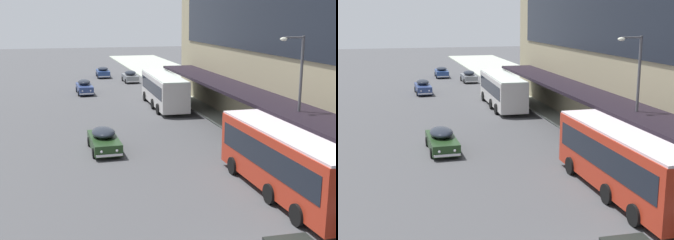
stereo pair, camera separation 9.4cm
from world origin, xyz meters
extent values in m
cube|color=beige|center=(3.67, 31.28, 1.71)|extent=(2.90, 10.98, 2.73)
cube|color=black|center=(3.67, 31.28, 2.04)|extent=(2.91, 10.11, 1.20)
cube|color=silver|center=(3.67, 31.28, 3.13)|extent=(2.80, 10.98, 0.12)
cube|color=black|center=(3.85, 36.76, 2.83)|extent=(1.27, 0.10, 0.36)
cylinder|color=black|center=(2.53, 35.02, 0.50)|extent=(0.28, 1.01, 1.00)
cylinder|color=black|center=(5.06, 34.94, 0.50)|extent=(0.28, 1.01, 1.00)
cylinder|color=black|center=(2.29, 27.94, 0.50)|extent=(0.28, 1.01, 1.00)
cylinder|color=black|center=(4.82, 27.86, 0.50)|extent=(0.28, 1.01, 1.00)
cylinder|color=black|center=(2.37, 30.50, 0.50)|extent=(0.28, 1.01, 1.00)
cylinder|color=black|center=(4.91, 30.42, 0.50)|extent=(0.28, 1.01, 1.00)
cube|color=#B42E1A|center=(3.93, 7.12, 1.80)|extent=(2.74, 10.83, 2.90)
cube|color=black|center=(3.93, 7.12, 2.15)|extent=(2.77, 9.97, 1.28)
cube|color=silver|center=(3.93, 7.12, 3.30)|extent=(2.64, 10.83, 0.12)
cube|color=black|center=(3.85, 12.56, 3.00)|extent=(1.29, 0.08, 0.36)
cylinder|color=black|center=(2.59, 10.77, 0.50)|extent=(0.26, 1.00, 1.00)
cylinder|color=black|center=(5.17, 10.81, 0.50)|extent=(0.26, 1.00, 1.00)
cylinder|color=black|center=(2.69, 3.76, 0.50)|extent=(0.26, 1.00, 1.00)
cylinder|color=black|center=(2.65, 6.29, 0.50)|extent=(0.26, 1.00, 1.00)
cylinder|color=black|center=(5.24, 6.33, 0.50)|extent=(0.26, 1.00, 1.00)
cube|color=navy|center=(0.55, 55.60, 0.63)|extent=(1.85, 4.42, 0.81)
ellipsoid|color=#1E232D|center=(0.55, 55.38, 1.28)|extent=(1.59, 2.45, 0.55)
cube|color=silver|center=(0.62, 57.83, 0.37)|extent=(1.64, 0.17, 0.14)
cube|color=silver|center=(0.48, 53.37, 0.37)|extent=(1.64, 0.17, 0.14)
sphere|color=silver|center=(0.15, 57.82, 0.68)|extent=(0.18, 0.18, 0.18)
sphere|color=silver|center=(1.09, 57.79, 0.68)|extent=(0.18, 0.18, 0.18)
cylinder|color=black|center=(-0.26, 56.98, 0.32)|extent=(0.16, 0.64, 0.64)
cylinder|color=black|center=(1.45, 56.93, 0.32)|extent=(0.16, 0.64, 0.64)
cylinder|color=black|center=(-0.35, 54.28, 0.32)|extent=(0.16, 0.64, 0.64)
cylinder|color=black|center=(1.37, 54.22, 0.32)|extent=(0.16, 0.64, 0.64)
cube|color=#1E381A|center=(-3.96, 17.34, 0.59)|extent=(1.83, 4.66, 0.73)
ellipsoid|color=#1E232D|center=(-3.96, 17.57, 1.23)|extent=(1.59, 2.57, 0.61)
cube|color=silver|center=(-3.92, 14.97, 0.37)|extent=(1.68, 0.14, 0.14)
cube|color=silver|center=(-3.99, 19.71, 0.37)|extent=(1.68, 0.14, 0.14)
sphere|color=silver|center=(-3.44, 15.01, 0.64)|extent=(0.18, 0.18, 0.18)
sphere|color=silver|center=(-4.41, 14.99, 0.64)|extent=(0.18, 0.18, 0.18)
cylinder|color=black|center=(-3.05, 15.91, 0.32)|extent=(0.15, 0.64, 0.64)
cylinder|color=black|center=(-4.82, 15.89, 0.32)|extent=(0.15, 0.64, 0.64)
cylinder|color=black|center=(-3.09, 18.79, 0.32)|extent=(0.15, 0.64, 0.64)
cylinder|color=black|center=(-4.86, 18.76, 0.32)|extent=(0.15, 0.64, 0.64)
cube|color=navy|center=(-3.29, 41.30, 0.64)|extent=(1.70, 4.61, 0.83)
ellipsoid|color=#1E232D|center=(-3.29, 41.53, 1.34)|extent=(1.47, 2.55, 0.63)
cube|color=silver|center=(-3.25, 38.96, 0.37)|extent=(1.54, 0.14, 0.14)
cube|color=silver|center=(-3.33, 43.64, 0.37)|extent=(1.54, 0.14, 0.14)
sphere|color=silver|center=(-2.81, 38.99, 0.69)|extent=(0.18, 0.18, 0.18)
sphere|color=silver|center=(-3.70, 38.98, 0.69)|extent=(0.18, 0.18, 0.18)
cylinder|color=black|center=(-2.46, 39.89, 0.32)|extent=(0.15, 0.64, 0.64)
cylinder|color=black|center=(-4.08, 39.86, 0.32)|extent=(0.15, 0.64, 0.64)
cylinder|color=black|center=(-2.50, 42.73, 0.32)|extent=(0.15, 0.64, 0.64)
cylinder|color=black|center=(-4.12, 42.71, 0.32)|extent=(0.15, 0.64, 0.64)
cube|color=slate|center=(3.53, 49.59, 0.60)|extent=(1.73, 4.15, 0.77)
ellipsoid|color=#1E232D|center=(3.53, 49.38, 1.28)|extent=(1.51, 2.29, 0.64)
cube|color=silver|center=(3.52, 51.71, 0.37)|extent=(1.62, 0.13, 0.14)
cube|color=silver|center=(3.54, 47.47, 0.37)|extent=(1.62, 0.13, 0.14)
sphere|color=silver|center=(3.05, 51.68, 0.65)|extent=(0.18, 0.18, 0.18)
sphere|color=silver|center=(3.98, 51.68, 0.65)|extent=(0.18, 0.18, 0.18)
cylinder|color=black|center=(2.67, 50.87, 0.32)|extent=(0.14, 0.64, 0.64)
cylinder|color=black|center=(4.37, 50.88, 0.32)|extent=(0.14, 0.64, 0.64)
cylinder|color=black|center=(2.68, 48.30, 0.32)|extent=(0.14, 0.64, 0.64)
cylinder|color=black|center=(4.39, 48.31, 0.32)|extent=(0.14, 0.64, 0.64)
cylinder|color=#4C4C51|center=(6.35, 10.33, 3.99)|extent=(0.16, 0.16, 7.68)
cylinder|color=#4C4C51|center=(5.75, 10.33, 7.73)|extent=(1.20, 0.10, 0.10)
ellipsoid|color=silver|center=(5.15, 10.33, 7.65)|extent=(0.44, 0.28, 0.20)
camera|label=1|loc=(-7.43, -12.99, 8.92)|focal=50.00mm
camera|label=2|loc=(-7.34, -13.01, 8.92)|focal=50.00mm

